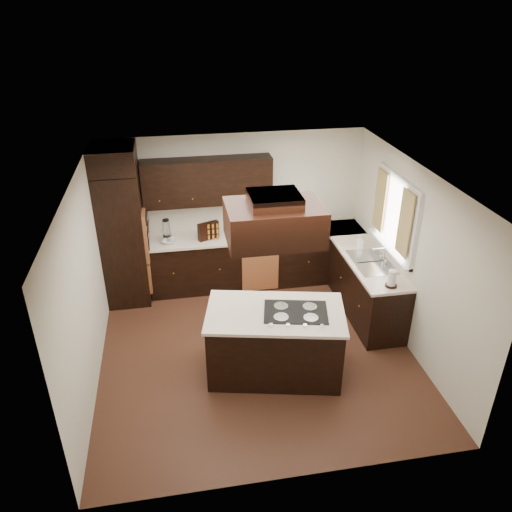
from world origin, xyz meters
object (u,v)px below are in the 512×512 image
object	(u,v)px
island	(275,343)
range_hood	(274,223)
oven_column	(123,238)
spice_rack	(208,231)

from	to	relation	value
island	range_hood	xyz separation A→B (m)	(-0.06, -0.09, 1.72)
oven_column	island	size ratio (longest dim) A/B	1.29
oven_column	island	xyz separation A→B (m)	(1.93, -2.17, -0.62)
oven_column	island	world-z (taller)	oven_column
oven_column	spice_rack	world-z (taller)	oven_column
island	oven_column	bearing A→B (deg)	143.96
island	range_hood	bearing A→B (deg)	-109.97
island	range_hood	world-z (taller)	range_hood
range_hood	island	bearing A→B (deg)	57.81
oven_column	range_hood	bearing A→B (deg)	-50.26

